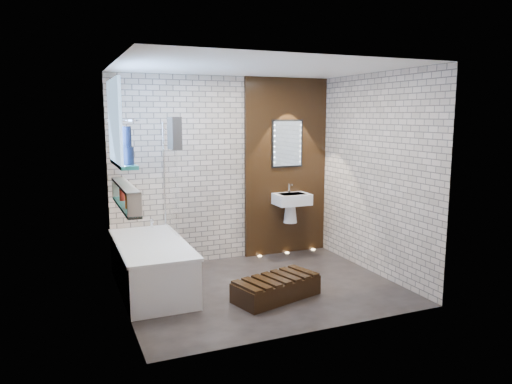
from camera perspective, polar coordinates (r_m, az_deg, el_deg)
name	(u,v)px	position (r m, az deg, el deg)	size (l,w,h in m)	color
ground	(261,287)	(5.95, 0.57, -11.22)	(3.20, 3.20, 0.00)	black
room_shell	(261,181)	(5.63, 0.59, 1.28)	(3.24, 3.20, 2.60)	tan
walnut_panel	(286,167)	(7.17, 3.56, 2.96)	(1.30, 0.06, 2.60)	black
clerestory_window	(116,130)	(5.51, -16.18, 7.03)	(0.18, 1.00, 0.94)	#7FADE0
display_niche	(125,196)	(5.39, -15.19, -0.47)	(0.14, 1.30, 0.26)	teal
bathtub	(152,266)	(5.93, -12.26, -8.52)	(0.79, 1.74, 0.70)	white
bath_screen	(170,178)	(6.21, -10.09, 1.69)	(0.01, 0.78, 1.40)	white
towel	(174,133)	(5.88, -9.62, 6.87)	(0.11, 0.30, 0.39)	black
shower_head	(133,120)	(6.14, -14.36, 8.21)	(0.18, 0.18, 0.02)	silver
washbasin	(291,203)	(7.07, 4.22, -1.32)	(0.50, 0.36, 0.58)	white
led_mirror	(287,144)	(7.11, 3.73, 5.74)	(0.50, 0.02, 0.70)	black
walnut_step	(276,289)	(5.59, 2.41, -11.37)	(0.99, 0.44, 0.22)	black
niche_bottles	(128,201)	(5.22, -14.93, -1.05)	(0.06, 0.84, 0.17)	maroon
sill_vases	(125,151)	(5.45, -15.25, 4.65)	(0.19, 0.59, 0.40)	white
floor_uplights	(287,253)	(7.36, 3.71, -7.17)	(0.96, 0.06, 0.01)	#FFD899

